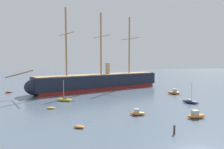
{
  "coord_description": "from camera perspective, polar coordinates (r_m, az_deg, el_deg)",
  "views": [
    {
      "loc": [
        -16.48,
        -19.26,
        10.89
      ],
      "look_at": [
        1.12,
        39.38,
        6.57
      ],
      "focal_mm": 32.48,
      "sensor_mm": 36.0,
      "label": 1
    }
  ],
  "objects": [
    {
      "name": "sailboat_mid_right",
      "position": [
        55.17,
        21.18,
        -7.14
      ],
      "size": [
        3.09,
        4.31,
        5.48
      ],
      "color": "#1E284C",
      "rests_on": "ground"
    },
    {
      "name": "sailboat_alongside_bow",
      "position": [
        55.64,
        -13.22,
        -6.85
      ],
      "size": [
        4.32,
        3.65,
        5.71
      ],
      "color": "gold",
      "rests_on": "ground"
    },
    {
      "name": "tall_ship",
      "position": [
        74.98,
        -3.1,
        -1.97
      ],
      "size": [
        56.57,
        22.38,
        28.05
      ],
      "color": "maroon",
      "rests_on": "ground"
    },
    {
      "name": "seagull_in_flight",
      "position": [
        52.29,
        4.97,
        12.26
      ],
      "size": [
        1.1,
        0.63,
        0.13
      ],
      "color": "silver"
    },
    {
      "name": "motorboat_alongside_stern",
      "position": [
        68.28,
        17.08,
        -4.81
      ],
      "size": [
        4.21,
        3.96,
        1.72
      ],
      "color": "orange",
      "rests_on": "ground"
    },
    {
      "name": "mooring_piling_left_pair",
      "position": [
        32.35,
        17.14,
        -14.58
      ],
      "size": [
        0.31,
        0.31,
        1.32
      ],
      "primitive_type": "cylinder",
      "color": "#4C3D2D",
      "rests_on": "ground"
    },
    {
      "name": "motorboat_foreground_right",
      "position": [
        41.89,
        22.58,
        -10.59
      ],
      "size": [
        3.73,
        1.81,
        1.52
      ],
      "color": "orange",
      "rests_on": "ground"
    },
    {
      "name": "dinghy_mid_left",
      "position": [
        47.9,
        -16.78,
        -9.0
      ],
      "size": [
        2.06,
        1.33,
        0.45
      ],
      "color": "gold",
      "rests_on": "ground"
    },
    {
      "name": "motorboat_near_centre",
      "position": [
        41.2,
        7.22,
        -10.69
      ],
      "size": [
        3.24,
        2.2,
        1.26
      ],
      "color": "orange",
      "rests_on": "ground"
    },
    {
      "name": "dinghy_far_left",
      "position": [
        76.23,
        -27.04,
        -4.39
      ],
      "size": [
        2.7,
        2.59,
        0.62
      ],
      "color": "#B22D28",
      "rests_on": "ground"
    },
    {
      "name": "dinghy_foreground_left",
      "position": [
        33.98,
        -9.24,
        -14.31
      ],
      "size": [
        1.99,
        1.72,
        0.44
      ],
      "color": "orange",
      "rests_on": "ground"
    },
    {
      "name": "dinghy_distant_centre",
      "position": [
        85.62,
        -2.68,
        -3.05
      ],
      "size": [
        3.0,
        1.72,
        0.67
      ],
      "color": "gold",
      "rests_on": "ground"
    }
  ]
}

